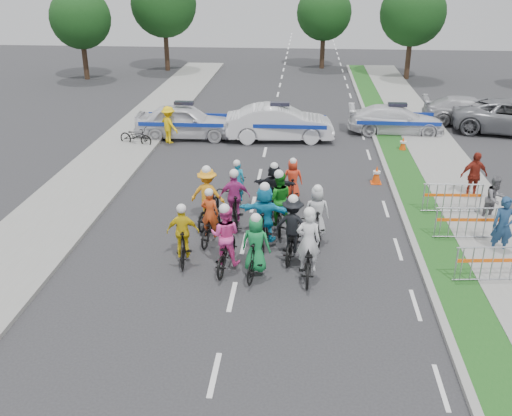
# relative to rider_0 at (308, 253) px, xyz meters

# --- Properties ---
(ground) EXTENTS (90.00, 90.00, 0.00)m
(ground) POSITION_rel_rider_0_xyz_m (-1.90, -1.25, -0.68)
(ground) COLOR #28282B
(ground) RESTS_ON ground
(curb_right) EXTENTS (0.20, 60.00, 0.12)m
(curb_right) POSITION_rel_rider_0_xyz_m (3.20, 3.75, -0.62)
(curb_right) COLOR gray
(curb_right) RESTS_ON ground
(grass_strip) EXTENTS (1.20, 60.00, 0.11)m
(grass_strip) POSITION_rel_rider_0_xyz_m (3.90, 3.75, -0.62)
(grass_strip) COLOR #184917
(grass_strip) RESTS_ON ground
(sidewalk_right) EXTENTS (2.40, 60.00, 0.13)m
(sidewalk_right) POSITION_rel_rider_0_xyz_m (5.70, 3.75, -0.61)
(sidewalk_right) COLOR gray
(sidewalk_right) RESTS_ON ground
(sidewalk_left) EXTENTS (3.00, 60.00, 0.13)m
(sidewalk_left) POSITION_rel_rider_0_xyz_m (-8.40, 3.75, -0.61)
(sidewalk_left) COLOR gray
(sidewalk_left) RESTS_ON ground
(rider_0) EXTENTS (0.73, 2.03, 2.06)m
(rider_0) POSITION_rel_rider_0_xyz_m (0.00, 0.00, 0.00)
(rider_0) COLOR black
(rider_0) RESTS_ON ground
(rider_1) EXTENTS (0.86, 1.84, 1.87)m
(rider_1) POSITION_rel_rider_0_xyz_m (-1.39, -0.10, 0.05)
(rider_1) COLOR black
(rider_1) RESTS_ON ground
(rider_2) EXTENTS (0.89, 1.99, 1.97)m
(rider_2) POSITION_rel_rider_0_xyz_m (-2.25, 0.23, 0.05)
(rider_2) COLOR black
(rider_2) RESTS_ON ground
(rider_3) EXTENTS (0.94, 1.76, 1.81)m
(rider_3) POSITION_rel_rider_0_xyz_m (-3.48, 0.49, 0.02)
(rider_3) COLOR black
(rider_3) RESTS_ON ground
(rider_4) EXTENTS (1.16, 1.99, 1.95)m
(rider_4) POSITION_rel_rider_0_xyz_m (-0.45, 1.06, 0.08)
(rider_4) COLOR black
(rider_4) RESTS_ON ground
(rider_5) EXTENTS (1.67, 1.99, 2.04)m
(rider_5) POSITION_rel_rider_0_xyz_m (-1.28, 1.72, 0.17)
(rider_5) COLOR black
(rider_5) RESTS_ON ground
(rider_6) EXTENTS (0.88, 1.79, 1.75)m
(rider_6) POSITION_rel_rider_0_xyz_m (-2.93, 1.85, -0.09)
(rider_6) COLOR black
(rider_6) RESTS_ON ground
(rider_7) EXTENTS (0.83, 1.81, 1.85)m
(rider_7) POSITION_rel_rider_0_xyz_m (0.25, 2.15, 0.05)
(rider_7) COLOR black
(rider_7) RESTS_ON ground
(rider_8) EXTENTS (0.90, 2.04, 2.02)m
(rider_8) POSITION_rel_rider_0_xyz_m (-0.93, 2.88, 0.07)
(rider_8) COLOR black
(rider_8) RESTS_ON ground
(rider_9) EXTENTS (1.04, 1.92, 1.95)m
(rider_9) POSITION_rel_rider_0_xyz_m (-2.33, 3.02, 0.07)
(rider_9) COLOR black
(rider_9) RESTS_ON ground
(rider_10) EXTENTS (1.21, 2.07, 2.02)m
(rider_10) POSITION_rel_rider_0_xyz_m (-3.20, 3.07, 0.10)
(rider_10) COLOR black
(rider_10) RESTS_ON ground
(rider_11) EXTENTS (1.47, 1.75, 1.80)m
(rider_11) POSITION_rel_rider_0_xyz_m (-1.14, 4.21, 0.08)
(rider_11) COLOR black
(rider_11) RESTS_ON ground
(rider_12) EXTENTS (0.71, 1.69, 1.68)m
(rider_12) POSITION_rel_rider_0_xyz_m (-2.44, 4.72, -0.12)
(rider_12) COLOR black
(rider_12) RESTS_ON ground
(rider_13) EXTENTS (0.71, 1.59, 1.66)m
(rider_13) POSITION_rel_rider_0_xyz_m (-0.54, 5.14, -0.02)
(rider_13) COLOR black
(rider_13) RESTS_ON ground
(police_car_0) EXTENTS (4.76, 2.02, 1.61)m
(police_car_0) POSITION_rel_rider_0_xyz_m (-5.90, 12.72, 0.13)
(police_car_0) COLOR silver
(police_car_0) RESTS_ON ground
(police_car_1) EXTENTS (5.18, 2.18, 1.66)m
(police_car_1) POSITION_rel_rider_0_xyz_m (-1.35, 12.69, 0.16)
(police_car_1) COLOR silver
(police_car_1) RESTS_ON ground
(police_car_2) EXTENTS (4.74, 2.06, 1.36)m
(police_car_2) POSITION_rel_rider_0_xyz_m (4.32, 14.34, 0.00)
(police_car_2) COLOR silver
(police_car_2) RESTS_ON ground
(civilian_sedan) EXTENTS (4.95, 2.41, 1.39)m
(civilian_sedan) POSITION_rel_rider_0_xyz_m (8.37, 16.45, 0.02)
(civilian_sedan) COLOR #ABABB0
(civilian_sedan) RESTS_ON ground
(spectator_0) EXTENTS (0.66, 0.45, 1.75)m
(spectator_0) POSITION_rel_rider_0_xyz_m (5.59, 1.76, 0.20)
(spectator_0) COLOR navy
(spectator_0) RESTS_ON ground
(spectator_1) EXTENTS (0.93, 0.86, 1.52)m
(spectator_1) POSITION_rel_rider_0_xyz_m (6.05, 4.11, 0.08)
(spectator_1) COLOR #5E5D62
(spectator_1) RESTS_ON ground
(spectator_2) EXTENTS (1.09, 0.66, 1.73)m
(spectator_2) POSITION_rel_rider_0_xyz_m (5.87, 5.99, 0.19)
(spectator_2) COLOR maroon
(spectator_2) RESTS_ON ground
(marshal_hiviz) EXTENTS (1.27, 1.20, 1.73)m
(marshal_hiviz) POSITION_rel_rider_0_xyz_m (-6.47, 11.82, 0.19)
(marshal_hiviz) COLOR yellow
(marshal_hiviz) RESTS_ON ground
(barrier_0) EXTENTS (2.04, 0.72, 1.12)m
(barrier_0) POSITION_rel_rider_0_xyz_m (4.80, -0.07, -0.12)
(barrier_0) COLOR #A5A8AD
(barrier_0) RESTS_ON ground
(barrier_1) EXTENTS (2.03, 0.64, 1.12)m
(barrier_1) POSITION_rel_rider_0_xyz_m (4.80, 2.46, -0.12)
(barrier_1) COLOR #A5A8AD
(barrier_1) RESTS_ON ground
(barrier_2) EXTENTS (2.03, 0.62, 1.12)m
(barrier_2) POSITION_rel_rider_0_xyz_m (4.80, 4.43, -0.12)
(barrier_2) COLOR #A5A8AD
(barrier_2) RESTS_ON ground
(cone_0) EXTENTS (0.40, 0.40, 0.70)m
(cone_0) POSITION_rel_rider_0_xyz_m (2.63, 7.24, -0.34)
(cone_0) COLOR #F24C0C
(cone_0) RESTS_ON ground
(cone_1) EXTENTS (0.40, 0.40, 0.70)m
(cone_1) POSITION_rel_rider_0_xyz_m (4.24, 11.32, -0.34)
(cone_1) COLOR #F24C0C
(cone_1) RESTS_ON ground
(parked_bike) EXTENTS (1.77, 1.05, 0.88)m
(parked_bike) POSITION_rel_rider_0_xyz_m (-7.92, 11.26, -0.24)
(parked_bike) COLOR black
(parked_bike) RESTS_ON ground
(tree_0) EXTENTS (4.20, 4.20, 6.30)m
(tree_0) POSITION_rel_rider_0_xyz_m (-15.90, 26.75, 3.51)
(tree_0) COLOR #382619
(tree_0) RESTS_ON ground
(tree_1) EXTENTS (4.55, 4.55, 6.82)m
(tree_1) POSITION_rel_rider_0_xyz_m (7.10, 28.75, 3.86)
(tree_1) COLOR #382619
(tree_1) RESTS_ON ground
(tree_3) EXTENTS (4.90, 4.90, 7.35)m
(tree_3) POSITION_rel_rider_0_xyz_m (-10.90, 30.75, 4.21)
(tree_3) COLOR #382619
(tree_3) RESTS_ON ground
(tree_4) EXTENTS (4.20, 4.20, 6.30)m
(tree_4) POSITION_rel_rider_0_xyz_m (1.10, 32.75, 3.51)
(tree_4) COLOR #382619
(tree_4) RESTS_ON ground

